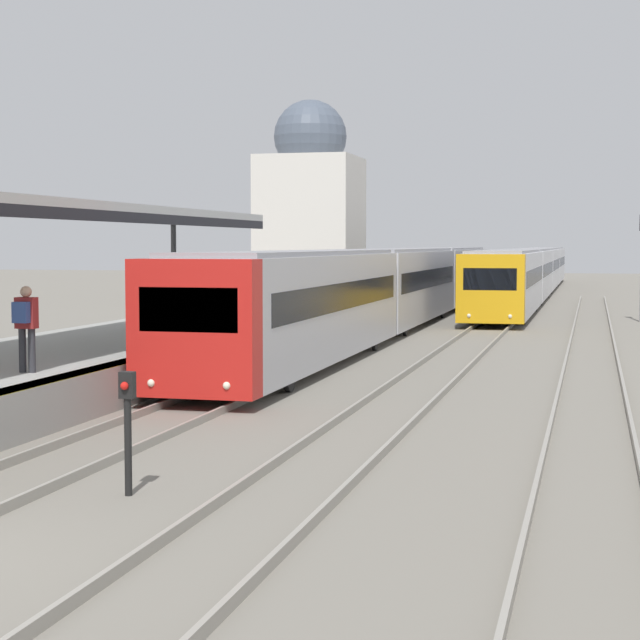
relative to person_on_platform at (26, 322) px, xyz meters
The scene contains 7 objects.
track_middle_line 11.39m from the person_on_platform, 54.08° to the right, with size 1.51×120.00×0.15m.
track_right_line 14.04m from the person_on_platform, 40.87° to the right, with size 1.50×120.00×0.15m.
person_on_platform is the anchor object (origin of this frame).
train_near 25.44m from the person_on_platform, 83.98° to the left, with size 2.72×47.24×3.20m.
train_far 54.47m from the person_on_platform, 83.04° to the left, with size 2.70×60.33×3.12m.
signal_post_near 6.97m from the person_on_platform, 49.42° to the right, with size 0.20×0.21×1.68m.
distant_domed_building 42.30m from the person_on_platform, 97.42° to the left, with size 5.47×5.47×11.71m.
Camera 1 is at (7.84, -9.24, 3.37)m, focal length 60.00 mm.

